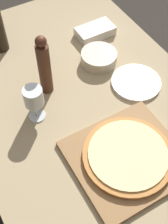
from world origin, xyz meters
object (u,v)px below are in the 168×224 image
object	(u,v)px
wine_glass	(34,98)
small_bowl	(99,58)
pepper_mill	(44,66)
pizza	(128,155)

from	to	relation	value
wine_glass	small_bowl	xyz separation A→B (m)	(0.36, 0.14, -0.08)
pepper_mill	pizza	bearing A→B (deg)	-76.83
pizza	pepper_mill	size ratio (longest dim) A/B	1.14
wine_glass	small_bowl	distance (m)	0.40
pepper_mill	small_bowl	size ratio (longest dim) A/B	1.75
pizza	wine_glass	xyz separation A→B (m)	(-0.20, 0.33, 0.08)
pepper_mill	wine_glass	bearing A→B (deg)	-132.37
small_bowl	pepper_mill	bearing A→B (deg)	-173.54
pizza	small_bowl	size ratio (longest dim) A/B	2.00
pizza	wine_glass	bearing A→B (deg)	120.80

